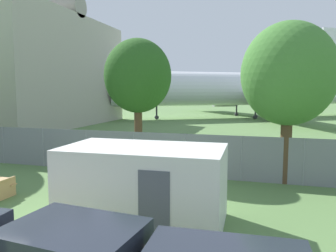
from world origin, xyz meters
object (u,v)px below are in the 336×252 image
object	(u,v)px
airplane	(238,89)
portable_cabin	(144,185)
tree_near_hangar	(289,75)
tree_left_of_cabin	(138,77)

from	to	relation	value
airplane	portable_cabin	size ratio (longest dim) A/B	8.85
portable_cabin	tree_near_hangar	xyz separation A→B (m)	(4.33, 5.70, 3.47)
portable_cabin	airplane	bearing A→B (deg)	88.73
tree_near_hangar	airplane	bearing A→B (deg)	97.64
tree_near_hangar	tree_left_of_cabin	distance (m)	7.61
tree_near_hangar	tree_left_of_cabin	xyz separation A→B (m)	(-7.41, 1.73, 0.08)
portable_cabin	tree_near_hangar	distance (m)	7.96
portable_cabin	tree_near_hangar	size ratio (longest dim) A/B	0.71
airplane	tree_near_hangar	world-z (taller)	airplane
tree_left_of_cabin	tree_near_hangar	bearing A→B (deg)	-13.13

